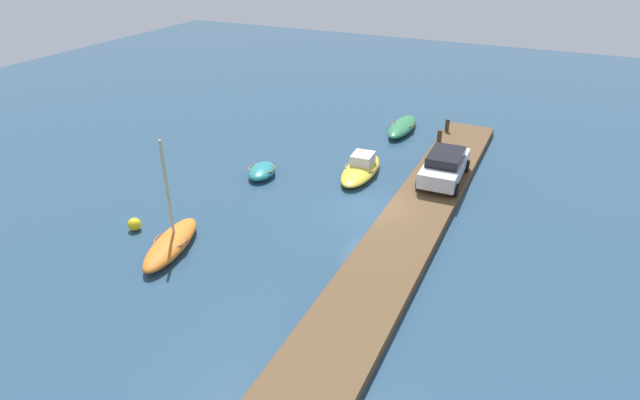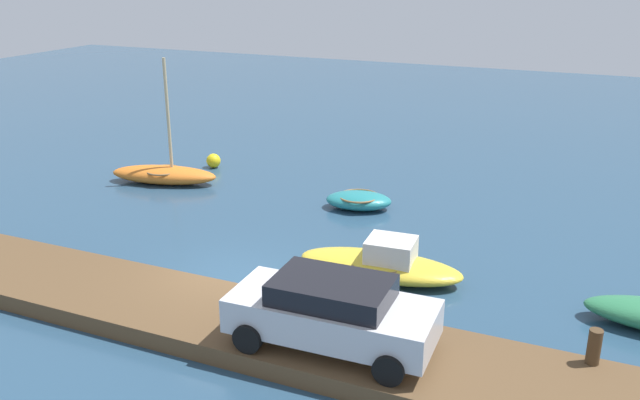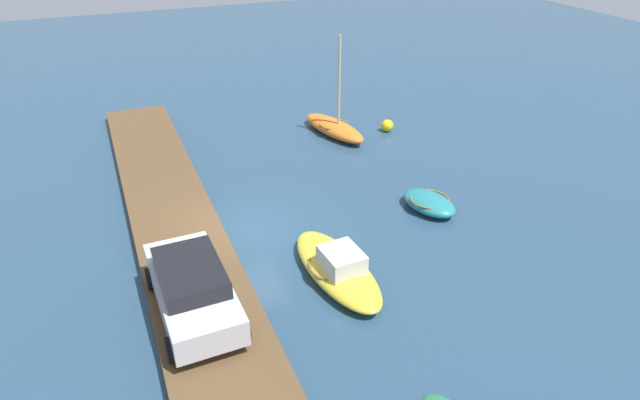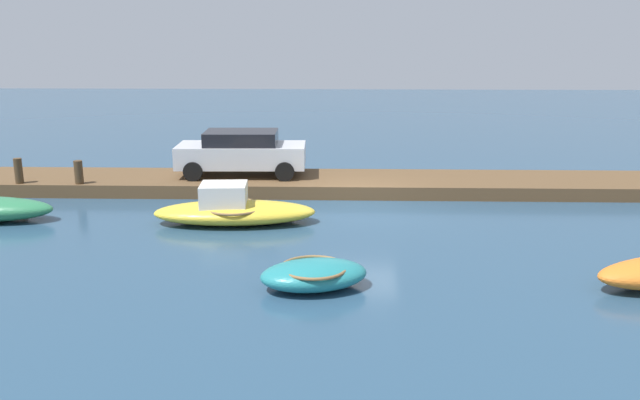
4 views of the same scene
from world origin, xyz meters
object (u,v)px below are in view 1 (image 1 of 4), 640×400
(parked_car, at_px, (445,165))
(marker_buoy, at_px, (135,224))
(rowboat_orange, at_px, (171,243))
(mooring_post_mid_west, at_px, (447,125))
(rowboat_green, at_px, (402,127))
(motorboat_yellow, at_px, (361,168))
(dinghy_teal, at_px, (262,171))
(mooring_post_west, at_px, (440,136))

(parked_car, relative_size, marker_buoy, 7.39)
(rowboat_orange, bearing_deg, mooring_post_mid_west, -35.89)
(rowboat_green, bearing_deg, marker_buoy, 156.69)
(motorboat_yellow, distance_m, mooring_post_mid_west, 8.07)
(dinghy_teal, relative_size, motorboat_yellow, 0.55)
(mooring_post_mid_west, bearing_deg, dinghy_teal, 142.13)
(parked_car, bearing_deg, rowboat_orange, 139.00)
(dinghy_teal, distance_m, mooring_post_mid_west, 12.66)
(mooring_post_west, bearing_deg, parked_car, -163.83)
(rowboat_green, relative_size, mooring_post_west, 5.87)
(mooring_post_west, relative_size, parked_car, 0.17)
(motorboat_yellow, relative_size, rowboat_orange, 0.96)
(motorboat_yellow, xyz_separation_m, mooring_post_west, (5.52, -2.93, 0.43))
(rowboat_orange, relative_size, mooring_post_west, 6.34)
(mooring_post_west, height_order, marker_buoy, mooring_post_west)
(rowboat_green, relative_size, marker_buoy, 7.52)
(dinghy_teal, relative_size, mooring_post_mid_west, 3.07)
(mooring_post_west, bearing_deg, motorboat_yellow, 152.03)
(mooring_post_mid_west, relative_size, parked_car, 0.19)
(dinghy_teal, bearing_deg, mooring_post_mid_west, -52.04)
(motorboat_yellow, relative_size, marker_buoy, 7.81)
(rowboat_green, bearing_deg, dinghy_teal, 152.93)
(rowboat_orange, bearing_deg, marker_buoy, 62.99)
(mooring_post_west, bearing_deg, rowboat_green, 56.61)
(mooring_post_mid_west, bearing_deg, mooring_post_west, 180.00)
(rowboat_orange, xyz_separation_m, mooring_post_mid_west, (17.96, -7.42, 0.47))
(rowboat_orange, distance_m, parked_car, 14.04)
(mooring_post_west, xyz_separation_m, mooring_post_mid_west, (1.99, 0.00, 0.03))
(rowboat_green, distance_m, marker_buoy, 18.66)
(marker_buoy, bearing_deg, mooring_post_mid_west, -29.99)
(rowboat_orange, relative_size, mooring_post_mid_west, 5.84)
(rowboat_green, bearing_deg, mooring_post_mid_west, -89.58)
(mooring_post_west, distance_m, parked_car, 5.37)
(mooring_post_mid_west, bearing_deg, motorboat_yellow, 158.68)
(rowboat_green, xyz_separation_m, parked_car, (-7.06, -4.40, 0.90))
(dinghy_teal, relative_size, mooring_post_west, 3.34)
(rowboat_orange, relative_size, marker_buoy, 8.14)
(motorboat_yellow, distance_m, rowboat_green, 7.44)
(motorboat_yellow, bearing_deg, parked_car, -89.00)
(motorboat_yellow, distance_m, parked_car, 4.52)
(rowboat_green, height_order, mooring_post_mid_west, mooring_post_mid_west)
(dinghy_teal, height_order, rowboat_green, rowboat_green)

